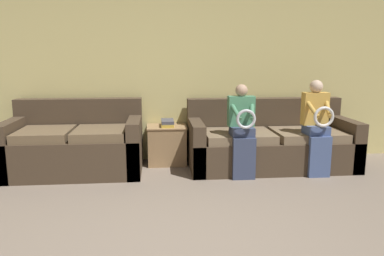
% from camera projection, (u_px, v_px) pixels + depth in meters
% --- Properties ---
extents(wall_back, '(7.59, 0.06, 2.55)m').
position_uv_depth(wall_back, '(166.00, 71.00, 5.30)').
color(wall_back, '#DBCC7F').
rests_on(wall_back, ground_plane).
extents(couch_main, '(2.19, 0.95, 0.90)m').
position_uv_depth(couch_main, '(269.00, 143.00, 5.10)').
color(couch_main, '#473828').
rests_on(couch_main, ground_plane).
extents(couch_side, '(1.68, 0.95, 0.92)m').
position_uv_depth(couch_side, '(76.00, 146.00, 4.85)').
color(couch_side, '#473828').
rests_on(couch_side, ground_plane).
extents(child_left_seated, '(0.33, 0.37, 1.15)m').
position_uv_depth(child_left_seated, '(242.00, 128.00, 4.61)').
color(child_left_seated, '#384260').
rests_on(child_left_seated, ground_plane).
extents(child_right_seated, '(0.32, 0.37, 1.19)m').
position_uv_depth(child_right_seated, '(317.00, 124.00, 4.69)').
color(child_right_seated, '#475B8E').
rests_on(child_right_seated, ground_plane).
extents(side_shelf, '(0.54, 0.44, 0.54)m').
position_uv_depth(side_shelf, '(167.00, 144.00, 5.22)').
color(side_shelf, '#9E7A51').
rests_on(side_shelf, ground_plane).
extents(book_stack, '(0.17, 0.32, 0.09)m').
position_uv_depth(book_stack, '(168.00, 123.00, 5.16)').
color(book_stack, gold).
rests_on(book_stack, side_shelf).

